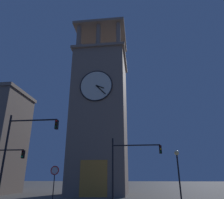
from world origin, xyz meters
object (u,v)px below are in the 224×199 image
at_px(traffic_signal_near, 21,143).
at_px(traffic_signal_far, 129,159).
at_px(street_lamp, 178,165).
at_px(no_horn_sign, 55,173).
at_px(clocktower, 101,116).

distance_m(traffic_signal_near, traffic_signal_far, 9.50).
distance_m(street_lamp, no_horn_sign, 11.37).
relative_size(clocktower, traffic_signal_near, 3.92).
bearing_deg(clocktower, street_lamp, 137.80).
height_order(clocktower, no_horn_sign, clocktower).
relative_size(clocktower, traffic_signal_far, 4.85).
xyz_separation_m(street_lamp, no_horn_sign, (11.10, 2.29, -0.80)).
bearing_deg(traffic_signal_far, clocktower, -64.40).
height_order(traffic_signal_far, no_horn_sign, traffic_signal_far).
distance_m(traffic_signal_near, street_lamp, 14.05).
relative_size(traffic_signal_near, traffic_signal_far, 1.24).
bearing_deg(no_horn_sign, street_lamp, -168.35).
relative_size(street_lamp, no_horn_sign, 1.48).
xyz_separation_m(traffic_signal_near, traffic_signal_far, (-8.38, -4.38, -0.90)).
bearing_deg(street_lamp, traffic_signal_far, 12.93).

